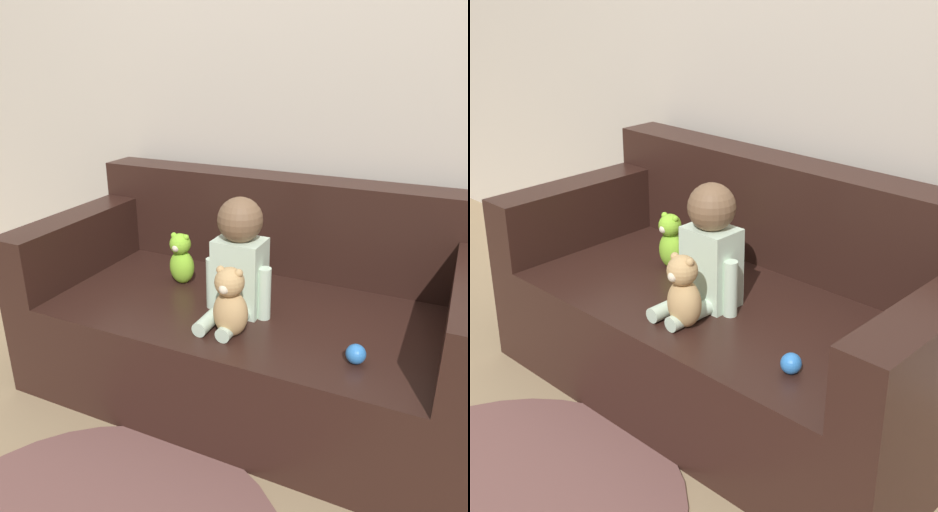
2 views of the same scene
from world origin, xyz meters
TOP-DOWN VIEW (x-y plane):
  - ground_plane at (0.00, 0.00)m, footprint 12.00×12.00m
  - wall_back at (0.00, 0.53)m, footprint 8.00×0.05m
  - couch at (0.00, 0.06)m, footprint 1.74×0.89m
  - person_baby at (0.00, -0.11)m, footprint 0.26×0.32m
  - teddy_bear_brown at (0.05, -0.28)m, footprint 0.12×0.12m
  - plush_toy_side at (-0.32, 0.02)m, footprint 0.11×0.10m
  - toy_ball at (0.47, -0.26)m, footprint 0.06×0.06m

SIDE VIEW (x-z plane):
  - ground_plane at x=0.00m, z-range 0.00..0.00m
  - couch at x=0.00m, z-range -0.11..0.71m
  - toy_ball at x=0.47m, z-range 0.41..0.47m
  - plush_toy_side at x=-0.32m, z-range 0.41..0.63m
  - teddy_bear_brown at x=0.05m, z-range 0.40..0.66m
  - person_baby at x=0.00m, z-range 0.39..0.82m
  - wall_back at x=0.00m, z-range 0.00..2.60m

